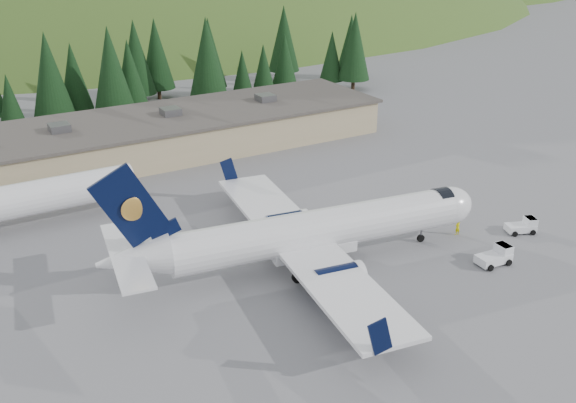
# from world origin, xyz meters

# --- Properties ---
(ground) EXTENTS (600.00, 600.00, 0.00)m
(ground) POSITION_xyz_m (0.00, 0.00, 0.00)
(ground) COLOR slate
(airliner) EXTENTS (37.16, 35.00, 12.34)m
(airliner) POSITION_xyz_m (-1.08, 0.16, 3.29)
(airliner) COLOR white
(airliner) RESTS_ON ground
(baggage_tug_a) EXTENTS (3.47, 2.23, 1.80)m
(baggage_tug_a) POSITION_xyz_m (14.12, -8.69, 0.80)
(baggage_tug_a) COLOR white
(baggage_tug_a) RESTS_ON ground
(baggage_tug_b) EXTENTS (3.35, 2.62, 1.61)m
(baggage_tug_b) POSITION_xyz_m (21.65, -5.40, 0.72)
(baggage_tug_b) COLOR white
(baggage_tug_b) RESTS_ON ground
(terminal_building) EXTENTS (71.00, 17.00, 6.10)m
(terminal_building) POSITION_xyz_m (-5.01, 38.00, 2.62)
(terminal_building) COLOR tan
(terminal_building) RESTS_ON ground
(ramp_worker) EXTENTS (0.62, 0.41, 1.67)m
(ramp_worker) POSITION_xyz_m (15.35, -2.34, 0.84)
(ramp_worker) COLOR #DED305
(ramp_worker) RESTS_ON ground
(tree_line) EXTENTS (113.01, 19.75, 14.27)m
(tree_line) POSITION_xyz_m (-3.90, 60.16, 7.76)
(tree_line) COLOR black
(tree_line) RESTS_ON ground
(hills) EXTENTS (614.00, 330.00, 300.00)m
(hills) POSITION_xyz_m (53.34, 207.38, -82.80)
(hills) COLOR #37521C
(hills) RESTS_ON ground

